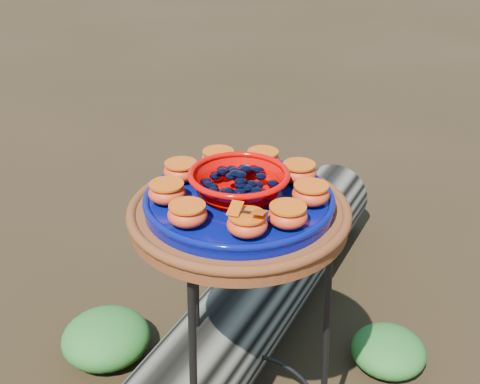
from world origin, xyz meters
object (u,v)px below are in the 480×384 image
cobalt_plate (239,202)px  red_bowl (239,185)px  terracotta_saucer (239,215)px  driftwood_log (265,287)px  plant_stand (239,349)px

cobalt_plate → red_bowl: bearing=0.0°
terracotta_saucer → driftwood_log: bearing=48.0°
plant_stand → cobalt_plate: size_ratio=1.80×
plant_stand → driftwood_log: bearing=48.0°
terracotta_saucer → driftwood_log: (0.36, 0.40, -0.58)m
driftwood_log → red_bowl: bearing=-132.0°
plant_stand → driftwood_log: 0.58m
plant_stand → terracotta_saucer: (0.00, 0.00, 0.37)m
plant_stand → red_bowl: red_bowl is taller
cobalt_plate → driftwood_log: 0.81m
plant_stand → driftwood_log: size_ratio=0.48×
cobalt_plate → driftwood_log: (0.36, 0.40, -0.61)m
terracotta_saucer → cobalt_plate: bearing=0.0°
plant_stand → red_bowl: 0.44m
terracotta_saucer → red_bowl: bearing=0.0°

